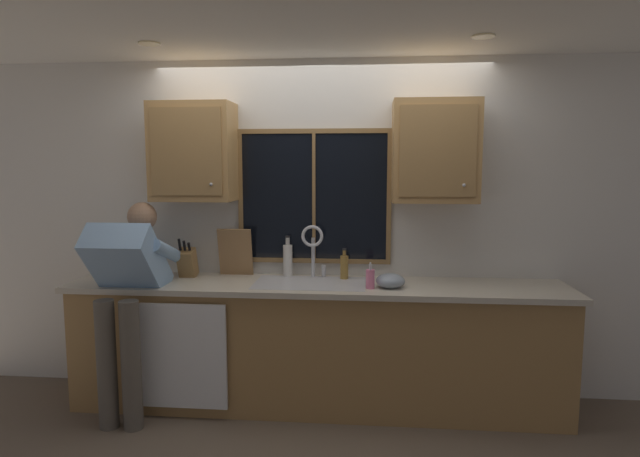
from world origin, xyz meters
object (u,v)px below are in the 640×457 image
Objects in this scene: soap_dispenser at (370,278)px; bottle_green_glass at (344,266)px; knife_block at (187,263)px; cutting_board at (235,252)px; mixing_bowl at (390,281)px; bottle_tall_clear at (288,259)px; person_standing at (128,286)px.

soap_dispenser is 0.35m from bottle_green_glass.
knife_block reaches higher than soap_dispenser.
mixing_bowl is at bearing -13.86° from cutting_board.
bottle_green_glass is at bearing 2.21° from knife_block.
knife_block is at bearing -177.79° from bottle_green_glass.
knife_block is at bearing -164.79° from cutting_board.
bottle_green_glass reaches higher than soap_dispenser.
bottle_tall_clear is at bearing 150.63° from soap_dispenser.
cutting_board is 0.41m from bottle_tall_clear.
bottle_green_glass is at bearing -3.32° from cutting_board.
bottle_green_glass is at bearing 144.10° from mixing_bowl.
person_standing is at bearing -163.10° from bottle_green_glass.
person_standing is at bearing -125.53° from knife_block.
bottle_green_glass is (-0.19, 0.29, 0.02)m from soap_dispenser.
cutting_board is 1.19× the size of bottle_tall_clear.
cutting_board is (0.35, 0.09, 0.07)m from knife_block.
soap_dispenser is 0.59× the size of bottle_tall_clear.
soap_dispenser is at bearing -160.33° from mixing_bowl.
cutting_board is at bearing 176.68° from bottle_green_glass.
bottle_tall_clear is (-0.43, 0.06, 0.03)m from bottle_green_glass.
mixing_bowl is at bearing -21.58° from bottle_tall_clear.
person_standing is 4.04× the size of cutting_board.
knife_block is 1.04× the size of bottle_tall_clear.
knife_block is 1.19m from bottle_green_glass.
knife_block is 1.40× the size of bottle_green_glass.
person_standing reaches higher than knife_block.
soap_dispenser is 0.72m from bottle_tall_clear.
soap_dispenser reaches higher than mixing_bowl.
cutting_board is at bearing 15.21° from knife_block.
soap_dispenser is at bearing -29.37° from bottle_tall_clear.
person_standing is 1.67m from soap_dispenser.
soap_dispenser is (1.38, -0.24, -0.04)m from knife_block.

